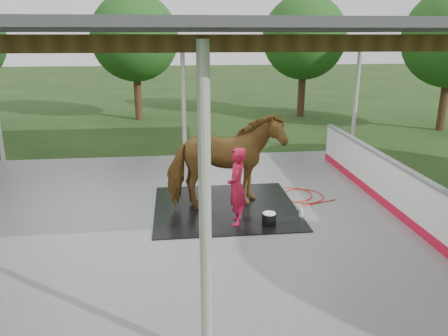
{
  "coord_description": "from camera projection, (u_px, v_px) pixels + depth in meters",
  "views": [
    {
      "loc": [
        -0.3,
        -9.21,
        3.94
      ],
      "look_at": [
        0.7,
        -0.44,
        1.23
      ],
      "focal_mm": 35.0,
      "sensor_mm": 36.0,
      "label": 1
    }
  ],
  "objects": [
    {
      "name": "handler",
      "position": [
        237.0,
        187.0,
        9.14
      ],
      "size": [
        0.51,
        0.67,
        1.67
      ],
      "primitive_type": "imported",
      "rotation": [
        0.0,
        0.0,
        -1.76
      ],
      "color": "#B21334",
      "rests_on": "concrete_slab"
    },
    {
      "name": "dasher_board",
      "position": [
        386.0,
        183.0,
        10.26
      ],
      "size": [
        0.16,
        8.0,
        1.15
      ],
      "color": "red",
      "rests_on": "concrete_slab"
    },
    {
      "name": "soap_bottle_b",
      "position": [
        298.0,
        206.0,
        10.06
      ],
      "size": [
        0.11,
        0.11,
        0.18
      ],
      "primitive_type": "imported",
      "rotation": [
        0.0,
        0.0,
        -0.58
      ],
      "color": "#338CD8",
      "rests_on": "concrete_slab"
    },
    {
      "name": "pavilion_structure",
      "position": [
        187.0,
        33.0,
        8.77
      ],
      "size": [
        12.6,
        10.6,
        4.05
      ],
      "color": "beige",
      "rests_on": "ground"
    },
    {
      "name": "horse",
      "position": [
        225.0,
        162.0,
        9.89
      ],
      "size": [
        2.77,
        1.64,
        2.19
      ],
      "primitive_type": "imported",
      "rotation": [
        0.0,
        0.0,
        1.76
      ],
      "color": "brown",
      "rests_on": "rubber_mat"
    },
    {
      "name": "hose_coil",
      "position": [
        291.0,
        198.0,
        10.8
      ],
      "size": [
        2.1,
        1.63,
        0.02
      ],
      "color": "#B51D0C",
      "rests_on": "concrete_slab"
    },
    {
      "name": "wash_bucket",
      "position": [
        269.0,
        219.0,
        9.24
      ],
      "size": [
        0.3,
        0.3,
        0.28
      ],
      "color": "black",
      "rests_on": "concrete_slab"
    },
    {
      "name": "ground",
      "position": [
        191.0,
        215.0,
        9.94
      ],
      "size": [
        100.0,
        100.0,
        0.0
      ],
      "primitive_type": "plane",
      "color": "#1E3814"
    },
    {
      "name": "soap_bottle_a",
      "position": [
        301.0,
        211.0,
        9.65
      ],
      "size": [
        0.14,
        0.14,
        0.28
      ],
      "primitive_type": "imported",
      "rotation": [
        0.0,
        0.0,
        0.37
      ],
      "color": "silver",
      "rests_on": "concrete_slab"
    },
    {
      "name": "concrete_slab",
      "position": [
        191.0,
        214.0,
        9.93
      ],
      "size": [
        12.0,
        10.0,
        0.05
      ],
      "primitive_type": "cube",
      "color": "slate",
      "rests_on": "ground"
    },
    {
      "name": "tree_belt",
      "position": [
        199.0,
        41.0,
        9.71
      ],
      "size": [
        28.0,
        28.0,
        5.8
      ],
      "color": "#382314",
      "rests_on": "ground"
    },
    {
      "name": "rubber_mat",
      "position": [
        225.0,
        207.0,
        10.22
      ],
      "size": [
        3.28,
        3.08,
        0.02
      ],
      "primitive_type": "cube",
      "color": "black",
      "rests_on": "concrete_slab"
    }
  ]
}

